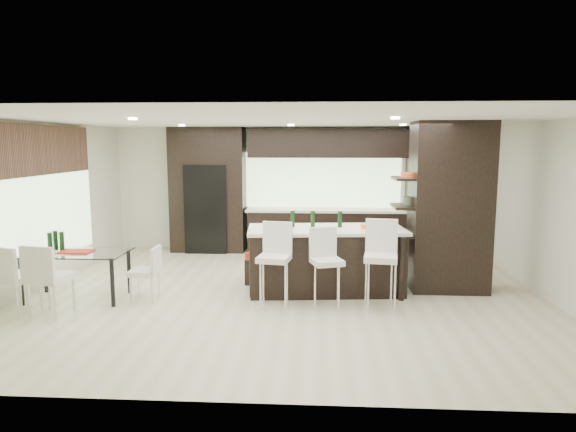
# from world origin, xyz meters

# --- Properties ---
(ground) EXTENTS (8.00, 8.00, 0.00)m
(ground) POSITION_xyz_m (0.00, 0.00, 0.00)
(ground) COLOR beige
(ground) RESTS_ON ground
(back_wall) EXTENTS (8.00, 0.02, 2.70)m
(back_wall) POSITION_xyz_m (0.00, 3.50, 1.35)
(back_wall) COLOR silver
(back_wall) RESTS_ON ground
(left_wall) EXTENTS (0.02, 7.00, 2.70)m
(left_wall) POSITION_xyz_m (-4.00, 0.00, 1.35)
(left_wall) COLOR silver
(left_wall) RESTS_ON ground
(right_wall) EXTENTS (0.02, 7.00, 2.70)m
(right_wall) POSITION_xyz_m (4.00, 0.00, 1.35)
(right_wall) COLOR silver
(right_wall) RESTS_ON ground
(ceiling) EXTENTS (8.00, 7.00, 0.02)m
(ceiling) POSITION_xyz_m (0.00, 0.00, 2.70)
(ceiling) COLOR white
(ceiling) RESTS_ON ground
(window_left) EXTENTS (0.04, 3.20, 1.90)m
(window_left) POSITION_xyz_m (-3.96, 0.20, 1.35)
(window_left) COLOR #B2D199
(window_left) RESTS_ON left_wall
(window_back) EXTENTS (3.40, 0.04, 1.20)m
(window_back) POSITION_xyz_m (0.60, 3.46, 1.55)
(window_back) COLOR #B2D199
(window_back) RESTS_ON back_wall
(stone_accent) EXTENTS (0.08, 3.00, 0.80)m
(stone_accent) POSITION_xyz_m (-3.93, 0.20, 2.25)
(stone_accent) COLOR brown
(stone_accent) RESTS_ON left_wall
(ceiling_spots) EXTENTS (4.00, 3.00, 0.02)m
(ceiling_spots) POSITION_xyz_m (0.00, 0.25, 2.68)
(ceiling_spots) COLOR white
(ceiling_spots) RESTS_ON ceiling
(back_cabinetry) EXTENTS (6.80, 0.68, 2.70)m
(back_cabinetry) POSITION_xyz_m (0.50, 3.17, 1.35)
(back_cabinetry) COLOR black
(back_cabinetry) RESTS_ON ground
(refrigerator) EXTENTS (0.90, 0.68, 1.90)m
(refrigerator) POSITION_xyz_m (-1.90, 3.12, 0.95)
(refrigerator) COLOR black
(refrigerator) RESTS_ON ground
(partition_column) EXTENTS (1.20, 0.80, 2.70)m
(partition_column) POSITION_xyz_m (2.60, 0.40, 1.35)
(partition_column) COLOR black
(partition_column) RESTS_ON ground
(kitchen_island) EXTENTS (2.56, 1.29, 1.03)m
(kitchen_island) POSITION_xyz_m (0.64, 0.16, 0.52)
(kitchen_island) COLOR black
(kitchen_island) RESTS_ON ground
(stool_left) EXTENTS (0.51, 0.51, 0.99)m
(stool_left) POSITION_xyz_m (-0.12, -0.69, 0.49)
(stool_left) COLOR silver
(stool_left) RESTS_ON ground
(stool_mid) EXTENTS (0.52, 0.52, 0.93)m
(stool_mid) POSITION_xyz_m (0.64, -0.68, 0.47)
(stool_mid) COLOR silver
(stool_mid) RESTS_ON ground
(stool_right) EXTENTS (0.51, 0.51, 1.03)m
(stool_right) POSITION_xyz_m (1.39, -0.70, 0.52)
(stool_right) COLOR silver
(stool_right) RESTS_ON ground
(bench) EXTENTS (1.49, 0.81, 0.54)m
(bench) POSITION_xyz_m (0.03, 0.52, 0.27)
(bench) COLOR black
(bench) RESTS_ON ground
(floor_vase) EXTENTS (0.48, 0.48, 1.06)m
(floor_vase) POSITION_xyz_m (2.30, 0.82, 0.53)
(floor_vase) COLOR #45513B
(floor_vase) RESTS_ON ground
(dining_table) EXTENTS (1.53, 0.88, 0.73)m
(dining_table) POSITION_xyz_m (-3.14, -0.50, 0.36)
(dining_table) COLOR white
(dining_table) RESTS_ON ground
(chair_near) EXTENTS (0.59, 0.59, 0.94)m
(chair_near) POSITION_xyz_m (-3.14, -1.26, 0.47)
(chair_near) COLOR silver
(chair_near) RESTS_ON ground
(chair_far) EXTENTS (0.62, 0.62, 0.92)m
(chair_far) POSITION_xyz_m (-3.62, -1.26, 0.46)
(chair_far) COLOR silver
(chair_far) RESTS_ON ground
(chair_end) EXTENTS (0.41, 0.41, 0.76)m
(chair_end) POSITION_xyz_m (-2.10, -0.50, 0.38)
(chair_end) COLOR silver
(chair_end) RESTS_ON ground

